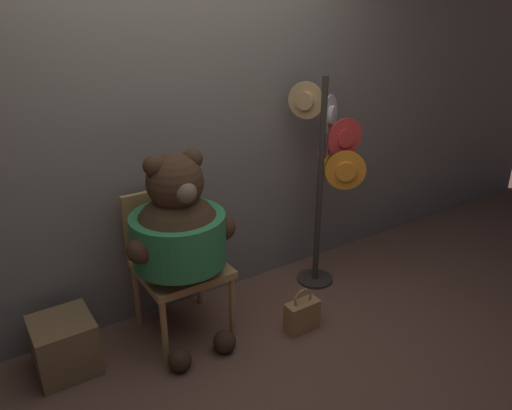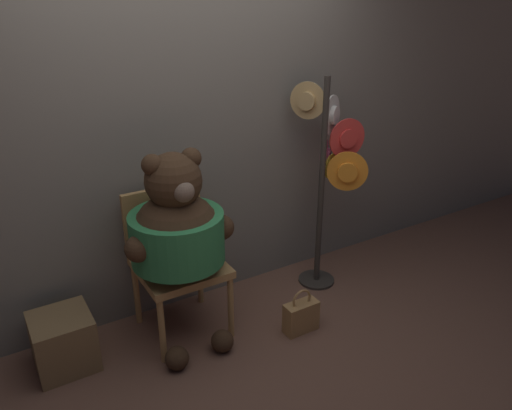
# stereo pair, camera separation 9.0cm
# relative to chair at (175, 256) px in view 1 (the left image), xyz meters

# --- Properties ---
(ground_plane) EXTENTS (14.00, 14.00, 0.00)m
(ground_plane) POSITION_rel_chair_xyz_m (0.24, -0.51, -0.53)
(ground_plane) COLOR brown
(wall_back) EXTENTS (8.00, 0.10, 2.59)m
(wall_back) POSITION_rel_chair_xyz_m (0.24, 0.29, 0.76)
(wall_back) COLOR slate
(wall_back) RESTS_ON ground_plane
(chair) EXTENTS (0.53, 0.53, 0.95)m
(chair) POSITION_rel_chair_xyz_m (0.00, 0.00, 0.00)
(chair) COLOR #B2844C
(chair) RESTS_ON ground_plane
(teddy_bear) EXTENTS (0.69, 0.61, 1.29)m
(teddy_bear) POSITION_rel_chair_xyz_m (-0.04, -0.17, 0.25)
(teddy_bear) COLOR #3D2819
(teddy_bear) RESTS_ON ground_plane
(hat_display_rack) EXTENTS (0.48, 0.43, 1.59)m
(hat_display_rack) POSITION_rel_chair_xyz_m (1.21, -0.05, 0.43)
(hat_display_rack) COLOR #332D28
(hat_display_rack) RESTS_ON ground_plane
(handbag_on_ground) EXTENTS (0.23, 0.11, 0.32)m
(handbag_on_ground) POSITION_rel_chair_xyz_m (0.66, -0.50, -0.42)
(handbag_on_ground) COLOR #A87A47
(handbag_on_ground) RESTS_ON ground_plane
(wooden_crate) EXTENTS (0.35, 0.35, 0.35)m
(wooden_crate) POSITION_rel_chair_xyz_m (-0.76, -0.03, -0.36)
(wooden_crate) COLOR brown
(wooden_crate) RESTS_ON ground_plane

